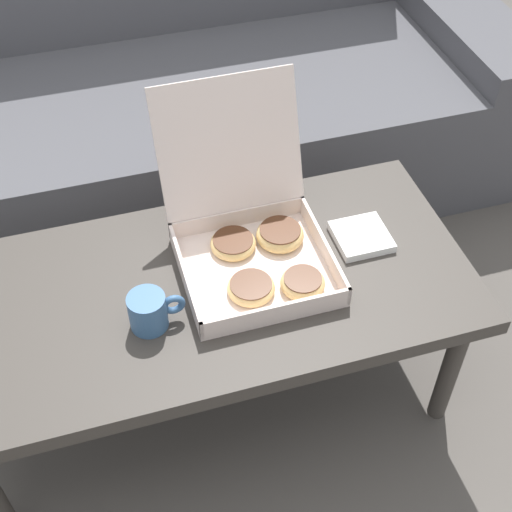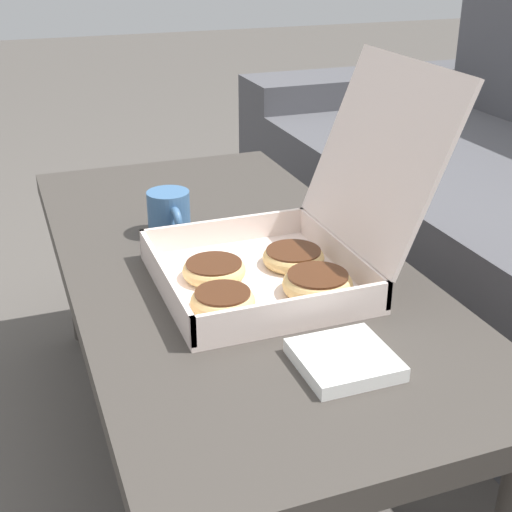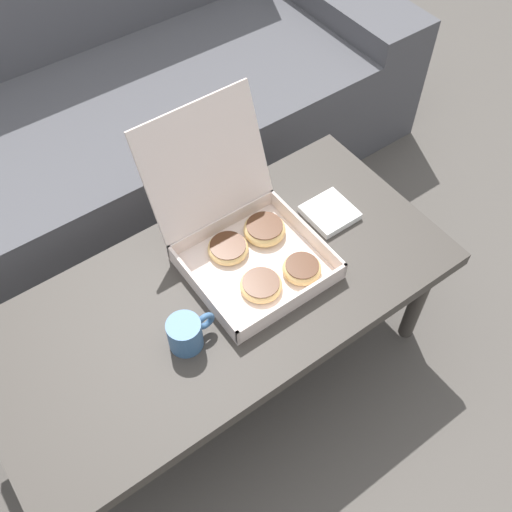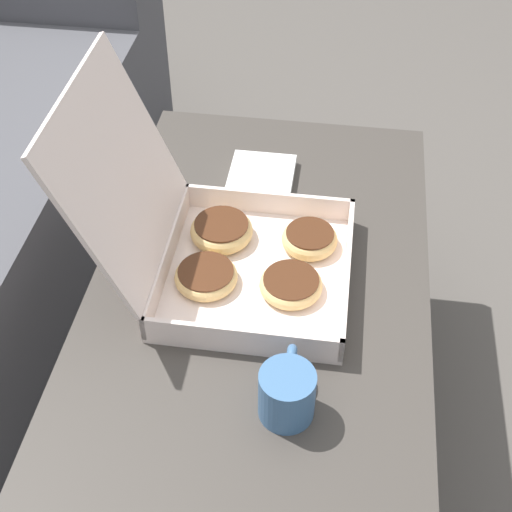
# 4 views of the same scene
# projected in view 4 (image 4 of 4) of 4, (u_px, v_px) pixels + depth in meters

# --- Properties ---
(ground_plane) EXTENTS (12.00, 12.00, 0.00)m
(ground_plane) POSITION_uv_depth(u_px,v_px,m) (212.00, 461.00, 1.41)
(ground_plane) COLOR #514C47
(coffee_table) EXTENTS (1.17, 0.56, 0.42)m
(coffee_table) POSITION_uv_depth(u_px,v_px,m) (251.00, 347.00, 1.14)
(coffee_table) COLOR #3D3833
(coffee_table) RESTS_ON ground_plane
(pastry_box) EXTENTS (0.32, 0.42, 0.34)m
(pastry_box) POSITION_uv_depth(u_px,v_px,m) (229.00, 244.00, 1.16)
(pastry_box) COLOR silver
(pastry_box) RESTS_ON coffee_table
(coffee_mug) EXTENTS (0.12, 0.08, 0.08)m
(coffee_mug) POSITION_uv_depth(u_px,v_px,m) (287.00, 392.00, 0.98)
(coffee_mug) COLOR #3D6693
(coffee_mug) RESTS_ON coffee_table
(napkin_stack) EXTENTS (0.12, 0.12, 0.02)m
(napkin_stack) POSITION_uv_depth(u_px,v_px,m) (262.00, 175.00, 1.37)
(napkin_stack) COLOR white
(napkin_stack) RESTS_ON coffee_table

